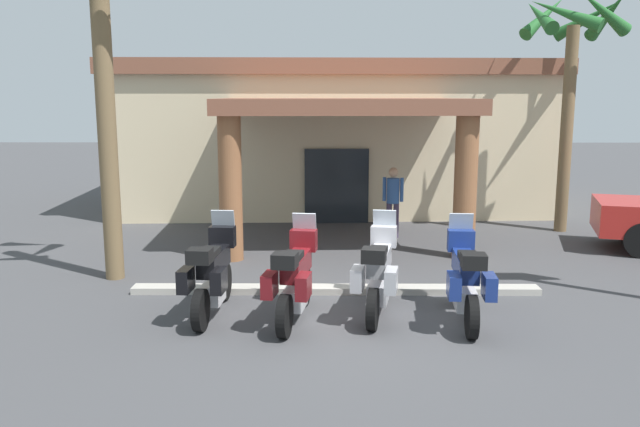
{
  "coord_description": "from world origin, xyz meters",
  "views": [
    {
      "loc": [
        -0.34,
        -10.32,
        3.56
      ],
      "look_at": [
        -0.43,
        2.69,
        1.2
      ],
      "focal_mm": 36.6,
      "sensor_mm": 36.0,
      "label": 1
    }
  ],
  "objects": [
    {
      "name": "motorcycle_silver",
      "position": [
        0.54,
        -0.01,
        0.7
      ],
      "size": [
        0.89,
        2.2,
        1.61
      ],
      "rotation": [
        0.0,
        0.0,
        1.38
      ],
      "color": "black",
      "rests_on": "ground_plane"
    },
    {
      "name": "palm_tree_near_portico",
      "position": [
        5.95,
        6.75,
        4.74
      ],
      "size": [
        2.71,
        2.78,
        6.26
      ],
      "color": "brown",
      "rests_on": "ground_plane"
    },
    {
      "name": "motel_building",
      "position": [
        -0.14,
        10.96,
        2.32
      ],
      "size": [
        13.52,
        11.64,
        4.57
      ],
      "rotation": [
        0.0,
        0.0,
        0.04
      ],
      "color": "beige",
      "rests_on": "ground_plane"
    },
    {
      "name": "ground_plane",
      "position": [
        0.0,
        0.0,
        0.0
      ],
      "size": [
        80.0,
        80.0,
        0.0
      ],
      "primitive_type": "plane",
      "color": "#424244"
    },
    {
      "name": "pedestrian",
      "position": [
        1.39,
        5.91,
        1.04
      ],
      "size": [
        0.51,
        0.32,
        1.79
      ],
      "rotation": [
        0.0,
        0.0,
        1.31
      ],
      "color": "#3F334C",
      "rests_on": "ground_plane"
    },
    {
      "name": "motorcycle_maroon",
      "position": [
        -0.82,
        -0.34,
        0.7
      ],
      "size": [
        0.83,
        2.2,
        1.61
      ],
      "rotation": [
        0.0,
        0.0,
        1.41
      ],
      "color": "black",
      "rests_on": "ground_plane"
    },
    {
      "name": "motorcycle_black",
      "position": [
        -2.17,
        -0.06,
        0.7
      ],
      "size": [
        0.73,
        2.21,
        1.61
      ],
      "rotation": [
        0.0,
        0.0,
        1.49
      ],
      "color": "black",
      "rests_on": "ground_plane"
    },
    {
      "name": "curb_strip",
      "position": [
        -0.14,
        1.18,
        0.06
      ],
      "size": [
        7.44,
        0.36,
        0.12
      ],
      "primitive_type": "cube",
      "color": "#ADA89E",
      "rests_on": "ground_plane"
    },
    {
      "name": "palm_tree_roadside",
      "position": [
        -4.48,
        2.13,
        4.69
      ],
      "size": [
        2.34,
        2.37,
        6.55
      ],
      "color": "brown",
      "rests_on": "ground_plane"
    },
    {
      "name": "motorcycle_blue",
      "position": [
        1.9,
        -0.35,
        0.7
      ],
      "size": [
        0.73,
        2.21,
        1.61
      ],
      "rotation": [
        0.0,
        0.0,
        1.49
      ],
      "color": "black",
      "rests_on": "ground_plane"
    }
  ]
}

